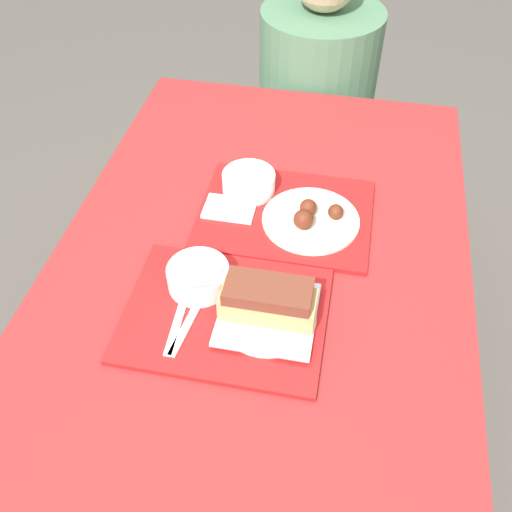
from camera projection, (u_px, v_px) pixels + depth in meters
ground_plane at (257, 431)px, 1.79m from camera, size 12.00×12.00×0.00m
picnic_table at (257, 297)px, 1.31m from camera, size 0.92×1.49×0.76m
picnic_bench_far at (305, 153)px, 2.17m from camera, size 0.87×0.28×0.44m
tray_near at (225, 314)px, 1.14m from camera, size 0.40×0.31×0.01m
tray_far at (285, 214)px, 1.35m from camera, size 0.40×0.31×0.01m
bowl_coleslaw_near at (198, 276)px, 1.17m from camera, size 0.13×0.13×0.05m
brisket_sandwich_plate at (268, 306)px, 1.10m from camera, size 0.19×0.19×0.09m
plastic_fork_near at (178, 320)px, 1.12m from camera, size 0.02×0.17×0.00m
plastic_knife_near at (189, 322)px, 1.12m from camera, size 0.04×0.17×0.00m
bowl_coleslaw_far at (249, 181)px, 1.38m from camera, size 0.13×0.13×0.05m
wings_plate_far at (311, 218)px, 1.31m from camera, size 0.23×0.23×0.05m
napkin_far at (230, 209)px, 1.35m from camera, size 0.12×0.08×0.01m
person_seated_across at (318, 73)px, 1.92m from camera, size 0.40×0.40×0.67m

